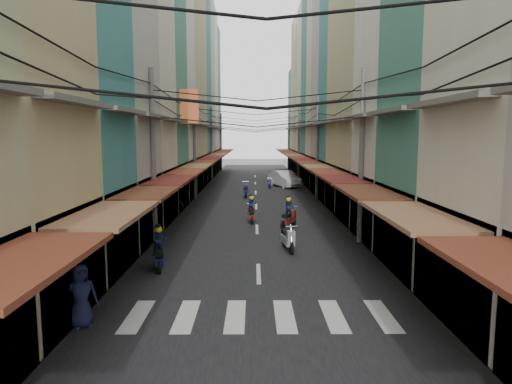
{
  "coord_description": "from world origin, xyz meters",
  "views": [
    {
      "loc": [
        -0.18,
        -18.43,
        5.14
      ],
      "look_at": [
        -0.05,
        6.08,
        2.06
      ],
      "focal_mm": 32.0,
      "sensor_mm": 36.0,
      "label": 1
    }
  ],
  "objects": [
    {
      "name": "white_car",
      "position": [
        2.9,
        26.57,
        0.0
      ],
      "size": [
        6.05,
        4.12,
        1.99
      ],
      "primitive_type": "imported",
      "rotation": [
        0.0,
        0.0,
        0.37
      ],
      "color": "silver",
      "rests_on": "ground"
    },
    {
      "name": "sidewalk_left",
      "position": [
        -6.5,
        20.0,
        0.03
      ],
      "size": [
        3.0,
        80.0,
        0.06
      ],
      "primitive_type": "cube",
      "color": "slate",
      "rests_on": "ground"
    },
    {
      "name": "road",
      "position": [
        0.0,
        20.0,
        0.01
      ],
      "size": [
        10.0,
        80.0,
        0.02
      ],
      "primitive_type": "cube",
      "color": "black",
      "rests_on": "ground"
    },
    {
      "name": "utility_poles",
      "position": [
        0.0,
        15.01,
        6.59
      ],
      "size": [
        10.2,
        66.13,
        8.2
      ],
      "color": "slate",
      "rests_on": "ground"
    },
    {
      "name": "building_row_right",
      "position": [
        7.92,
        16.45,
        9.41
      ],
      "size": [
        7.8,
        68.98,
        22.59
      ],
      "color": "teal",
      "rests_on": "ground"
    },
    {
      "name": "moving_scooters",
      "position": [
        -0.27,
        7.8,
        0.52
      ],
      "size": [
        6.07,
        28.73,
        1.8
      ],
      "color": "black",
      "rests_on": "ground"
    },
    {
      "name": "bicycle",
      "position": [
        7.5,
        2.27,
        0.0
      ],
      "size": [
        1.76,
        0.87,
        1.16
      ],
      "primitive_type": "imported",
      "rotation": [
        0.0,
        0.0,
        1.71
      ],
      "color": "black",
      "rests_on": "ground"
    },
    {
      "name": "pedestrians",
      "position": [
        -4.53,
        4.02,
        1.07
      ],
      "size": [
        12.75,
        25.85,
        2.22
      ],
      "color": "#281F2A",
      "rests_on": "ground"
    },
    {
      "name": "building_row_left",
      "position": [
        -7.92,
        16.56,
        9.78
      ],
      "size": [
        7.8,
        67.67,
        23.7
      ],
      "color": "silver",
      "rests_on": "ground"
    },
    {
      "name": "sidewalk_right",
      "position": [
        6.5,
        20.0,
        0.03
      ],
      "size": [
        3.0,
        80.0,
        0.06
      ],
      "primitive_type": "cube",
      "color": "slate",
      "rests_on": "ground"
    },
    {
      "name": "crosswalk",
      "position": [
        -0.0,
        -6.0,
        0.03
      ],
      "size": [
        7.55,
        2.4,
        0.01
      ],
      "color": "silver",
      "rests_on": "ground"
    },
    {
      "name": "traffic_sign",
      "position": [
        5.03,
        -3.49,
        2.29
      ],
      "size": [
        0.1,
        0.68,
        3.11
      ],
      "color": "slate",
      "rests_on": "ground"
    },
    {
      "name": "ground",
      "position": [
        0.0,
        0.0,
        0.0
      ],
      "size": [
        160.0,
        160.0,
        0.0
      ],
      "primitive_type": "plane",
      "color": "slate",
      "rests_on": "ground"
    },
    {
      "name": "parked_scooters",
      "position": [
        4.5,
        -4.66,
        0.46
      ],
      "size": [
        12.75,
        16.16,
        1.01
      ],
      "color": "black",
      "rests_on": "ground"
    }
  ]
}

